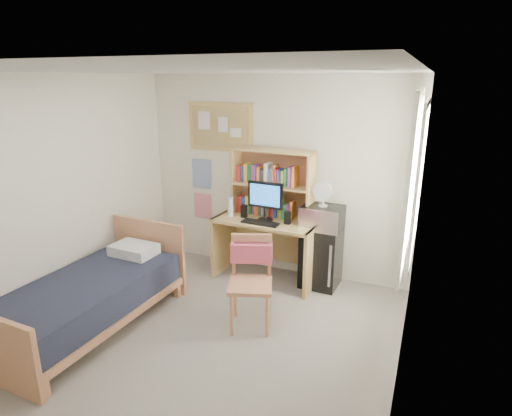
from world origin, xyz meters
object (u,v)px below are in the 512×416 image
at_px(desk, 267,249).
at_px(monitor, 265,202).
at_px(desk_fan, 324,195).
at_px(speaker_right, 287,218).
at_px(microwave, 322,217).
at_px(mini_fridge, 321,257).
at_px(desk_chair, 250,284).
at_px(bulletin_board, 221,127).
at_px(bed, 89,304).
at_px(speaker_left, 244,211).

height_order(desk, monitor, monitor).
bearing_deg(desk_fan, monitor, -166.97).
relative_size(monitor, desk_fan, 1.70).
relative_size(speaker_right, microwave, 0.33).
bearing_deg(mini_fridge, desk_chair, -107.29).
distance_m(bulletin_board, microwave, 1.83).
relative_size(mini_fridge, bed, 0.39).
bearing_deg(mini_fridge, microwave, -90.00).
xyz_separation_m(bulletin_board, monitor, (0.80, -0.39, -0.85)).
distance_m(bulletin_board, desk, 1.74).
distance_m(microwave, desk_fan, 0.28).
bearing_deg(speaker_left, mini_fridge, 10.97).
bearing_deg(desk_chair, monitor, 84.03).
distance_m(bed, microwave, 2.82).
xyz_separation_m(microwave, desk_fan, (0.00, 0.00, 0.28)).
bearing_deg(speaker_left, desk_chair, -59.48).
bearing_deg(desk_fan, speaker_left, -171.10).
distance_m(speaker_left, desk_fan, 1.05).
height_order(bed, speaker_right, speaker_right).
xyz_separation_m(bulletin_board, speaker_left, (0.50, -0.37, -1.01)).
bearing_deg(desk_fan, bed, -134.31).
relative_size(desk_chair, desk_fan, 3.43).
bearing_deg(microwave, speaker_right, -157.22).
bearing_deg(speaker_right, bed, -129.31).
distance_m(bed, speaker_right, 2.44).
relative_size(speaker_left, microwave, 0.34).
bearing_deg(desk, mini_fridge, 10.82).
distance_m(monitor, desk_fan, 0.72).
bearing_deg(bulletin_board, microwave, -9.95).
xyz_separation_m(mini_fridge, bed, (-2.00, -1.90, -0.11)).
distance_m(speaker_right, microwave, 0.43).
height_order(mini_fridge, bed, mini_fridge).
xyz_separation_m(mini_fridge, speaker_right, (-0.40, -0.17, 0.52)).
bearing_deg(microwave, speaker_left, -171.10).
xyz_separation_m(bulletin_board, desk, (0.81, -0.33, -1.51)).
xyz_separation_m(monitor, speaker_right, (0.30, -0.02, -0.17)).
distance_m(desk, speaker_left, 0.58).
height_order(desk_chair, mini_fridge, desk_chair).
bearing_deg(microwave, desk, -171.74).
bearing_deg(desk, speaker_right, -11.31).
height_order(desk_chair, desk_fan, desk_fan).
xyz_separation_m(desk, bed, (-1.31, -1.81, -0.14)).
height_order(bed, monitor, monitor).
bearing_deg(bed, monitor, 55.85).
distance_m(desk_chair, desk_fan, 1.47).
relative_size(desk_chair, bed, 0.50).
relative_size(bed, monitor, 4.05).
relative_size(bulletin_board, speaker_left, 5.78).
relative_size(desk, desk_chair, 1.34).
bearing_deg(desk_fan, desk_chair, -107.56).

